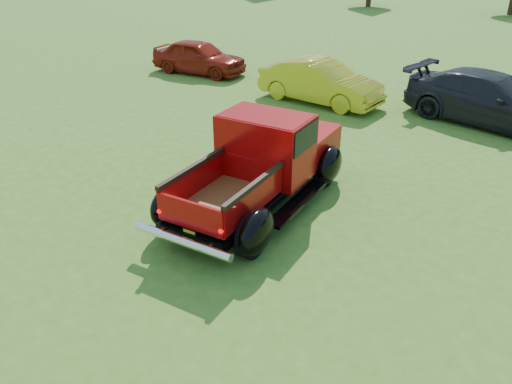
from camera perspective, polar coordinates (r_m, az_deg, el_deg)
name	(u,v)px	position (r m, az deg, el deg)	size (l,w,h in m)	color
ground	(239,240)	(8.78, -1.94, -5.45)	(120.00, 120.00, 0.00)	#39641C
pickup_truck	(266,160)	(9.75, 1.11, 3.68)	(2.73, 4.92, 1.75)	black
show_car_red	(199,57)	(19.42, -6.54, 15.11)	(1.45, 3.60, 1.23)	maroon
show_car_yellow	(320,82)	(15.91, 7.36, 12.36)	(1.36, 3.90, 1.28)	gold
show_car_grey	(492,99)	(15.36, 25.32, 9.55)	(1.93, 4.74, 1.38)	black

